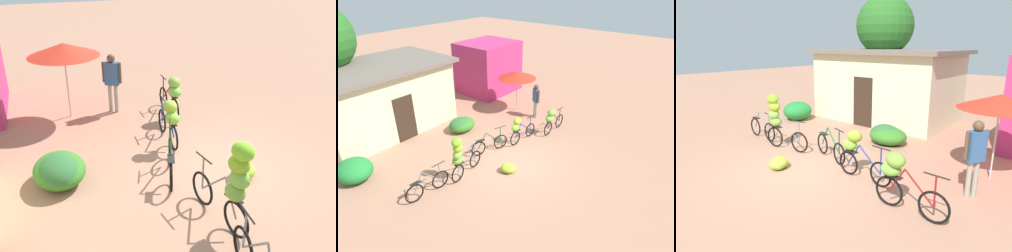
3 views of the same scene
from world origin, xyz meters
The scene contains 10 objects.
ground_plane centered at (0.00, 0.00, 0.00)m, with size 60.00×60.00×0.00m, color tan.
hedge_bush_front_right centered at (0.43, 3.36, 0.33)m, with size 1.08×0.87×0.66m, color #306934.
hedge_bush_mid centered at (0.54, 3.35, 0.29)m, with size 1.31×1.07×0.59m, color #377B26.
market_umbrella centered at (3.95, 2.75, 1.96)m, with size 1.96×1.96×2.14m.
bicycle_near_pile centered at (-1.94, 0.72, 1.01)m, with size 1.68×0.48×1.75m.
bicycle_center_loaded centered at (0.00, 1.11, 0.35)m, with size 1.59×0.57×1.02m.
bicycle_by_shop centered at (1.34, 0.64, 0.72)m, with size 1.65×0.39×1.21m.
bicycle_rightmost centered at (2.94, -0.01, 0.74)m, with size 1.63×0.45×1.22m.
banana_pile_on_ground centered at (-0.58, -0.32, 0.15)m, with size 0.68×0.67×0.32m.
person_vendor centered at (3.88, 1.50, 1.07)m, with size 0.38×0.51×1.74m.
Camera 1 is at (-6.48, 3.47, 4.44)m, focal length 40.43 mm.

